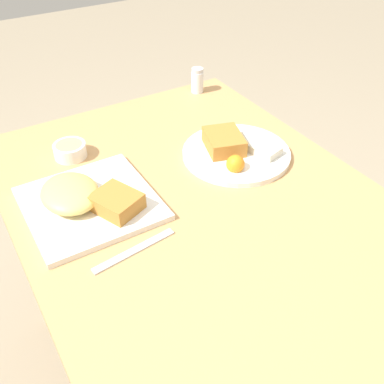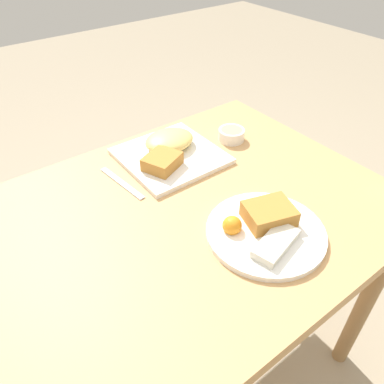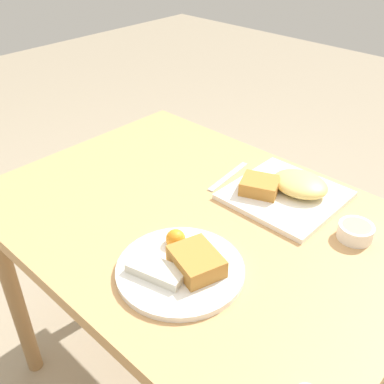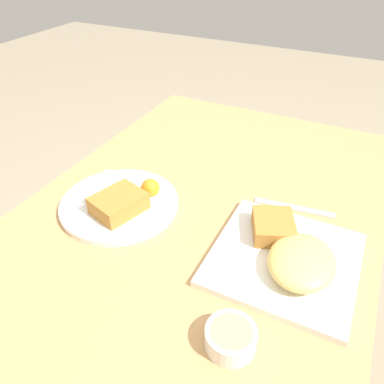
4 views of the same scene
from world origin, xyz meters
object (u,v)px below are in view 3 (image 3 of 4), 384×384
Objects in this scene: plate_oval_far at (182,266)px; sauce_ramekin at (356,231)px; plate_square_near at (287,190)px; butter_knife at (228,176)px.

sauce_ramekin is (-0.21, -0.35, 0.00)m from plate_oval_far.
sauce_ramekin is at bearing 170.11° from plate_square_near.
plate_square_near is at bearing -9.89° from sauce_ramekin.
plate_oval_far is at bearing 89.68° from plate_square_near.
plate_square_near is 1.00× the size of plate_oval_far.
plate_square_near is 0.18m from butter_knife.
plate_oval_far is 3.35× the size of sauce_ramekin.
butter_knife is at bearing 9.84° from plate_square_near.
plate_square_near is at bearing -90.32° from plate_oval_far.
sauce_ramekin is at bearing 82.19° from butter_knife.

